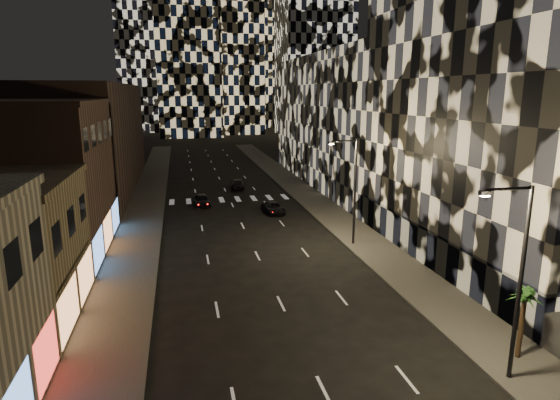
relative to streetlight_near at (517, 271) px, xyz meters
name	(u,v)px	position (x,y,z in m)	size (l,w,h in m)	color
sidewalk_left	(146,203)	(-18.35, 40.00, -5.28)	(4.00, 120.00, 0.15)	#47443F
sidewalk_right	(307,195)	(1.65, 40.00, -5.28)	(4.00, 120.00, 0.15)	#47443F
curb_left	(164,202)	(-16.25, 40.00, -5.28)	(0.20, 120.00, 0.15)	#4C4C47
curb_right	(292,196)	(-0.45, 40.00, -5.28)	(0.20, 120.00, 0.15)	#4C4C47
retail_brown	(38,181)	(-25.35, 23.50, 0.65)	(10.00, 15.00, 12.00)	#4A332A
retail_filler_left	(93,138)	(-25.35, 50.00, 1.65)	(10.00, 40.00, 14.00)	#4A332A
midrise_right	(527,119)	(11.65, 14.50, 5.65)	(16.00, 25.00, 22.00)	#232326
midrise_base	(425,245)	(3.95, 14.50, -3.85)	(0.60, 25.00, 3.00)	#383838
midrise_filler_right	(363,121)	(11.65, 47.00, 3.65)	(16.00, 40.00, 18.00)	#232326
streetlight_near	(517,271)	(0.00, 0.00, 0.00)	(2.55, 0.25, 9.00)	black
streetlight_far	(353,185)	(0.00, 20.00, 0.00)	(2.55, 0.25, 9.00)	black
car_dark_midlane	(202,200)	(-11.85, 37.36, -4.67)	(1.61, 4.01, 1.37)	black
car_dark_oncoming	(238,184)	(-6.53, 46.63, -4.70)	(1.82, 4.48, 1.30)	black
car_dark_rightlane	(274,208)	(-4.35, 32.24, -4.78)	(1.91, 4.15, 1.15)	black
palm_tree	(525,300)	(1.80, 1.37, -2.18)	(1.85, 1.86, 3.66)	#47331E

